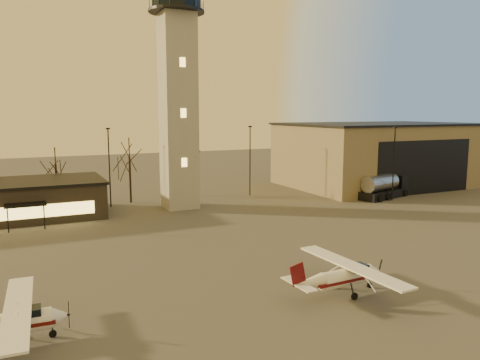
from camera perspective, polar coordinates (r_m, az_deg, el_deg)
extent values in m
plane|color=#45423F|center=(34.35, 8.73, -12.51)|extent=(220.00, 220.00, 0.00)
cube|color=gray|center=(59.35, -7.53, 8.11)|extent=(4.00, 4.00, 24.00)
cylinder|color=black|center=(60.55, -7.76, 19.68)|extent=(6.80, 6.80, 0.30)
cube|color=#7B6D50|center=(81.50, 16.53, 2.95)|extent=(30.00, 20.00, 10.00)
cube|color=black|center=(81.21, 16.69, 6.57)|extent=(30.60, 20.60, 0.30)
cube|color=black|center=(74.47, 21.62, 1.45)|extent=(18.00, 0.10, 8.00)
cube|color=black|center=(53.38, -24.69, -2.76)|extent=(4.00, 2.00, 0.20)
cylinder|color=black|center=(61.78, -15.63, 1.37)|extent=(0.16, 0.16, 10.00)
cube|color=black|center=(61.40, -15.81, 6.05)|extent=(0.50, 0.25, 0.18)
cylinder|color=black|center=(67.98, 1.23, 2.28)|extent=(0.16, 0.16, 10.00)
cube|color=black|center=(67.63, 1.24, 6.54)|extent=(0.50, 0.25, 0.18)
cylinder|color=black|center=(67.32, 18.22, 1.81)|extent=(0.16, 0.16, 10.00)
cube|color=black|center=(66.97, 18.42, 6.10)|extent=(0.50, 0.25, 0.18)
cylinder|color=black|center=(67.33, -21.45, -0.39)|extent=(0.28, 0.28, 5.25)
cylinder|color=black|center=(64.52, -13.24, 0.02)|extent=(0.28, 0.28, 6.16)
cylinder|color=black|center=(68.89, -6.24, 0.21)|extent=(0.28, 0.28, 4.97)
cylinder|color=silver|center=(32.91, 12.86, -11.46)|extent=(4.23, 1.39, 1.18)
cone|color=silver|center=(34.49, 15.99, -10.65)|extent=(0.87, 1.16, 1.13)
cone|color=silver|center=(31.03, 8.45, -12.31)|extent=(2.22, 1.11, 1.00)
cube|color=black|center=(33.35, 14.08, -10.50)|extent=(1.41, 1.02, 0.64)
cube|color=#520B0F|center=(32.81, 12.61, -11.60)|extent=(4.95, 1.46, 0.20)
cube|color=silver|center=(32.97, 13.50, -10.15)|extent=(1.85, 10.04, 0.13)
cube|color=silver|center=(30.55, 7.19, -12.44)|extent=(0.96, 3.03, 0.07)
cube|color=#520B0F|center=(30.28, 7.07, -11.35)|extent=(1.26, 0.14, 1.54)
cylinder|color=silver|center=(28.33, -26.36, -15.47)|extent=(4.24, 1.37, 1.19)
cone|color=silver|center=(28.24, -21.20, -15.23)|extent=(0.87, 1.17, 1.13)
cube|color=black|center=(28.12, -24.50, -14.63)|extent=(1.41, 1.02, 0.64)
cube|color=#500C0B|center=(28.37, -26.74, -15.57)|extent=(4.97, 1.44, 0.20)
cube|color=silver|center=(28.03, -25.50, -14.10)|extent=(1.81, 10.08, 0.13)
cube|color=black|center=(69.71, 17.24, -1.59)|extent=(9.62, 5.03, 1.20)
cube|color=black|center=(72.45, 18.74, -0.12)|extent=(2.78, 3.00, 1.96)
cube|color=black|center=(73.06, 19.06, 0.19)|extent=(0.67, 2.02, 1.09)
cylinder|color=#ABABB0|center=(68.36, 16.72, -0.33)|extent=(6.49, 3.86, 2.29)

